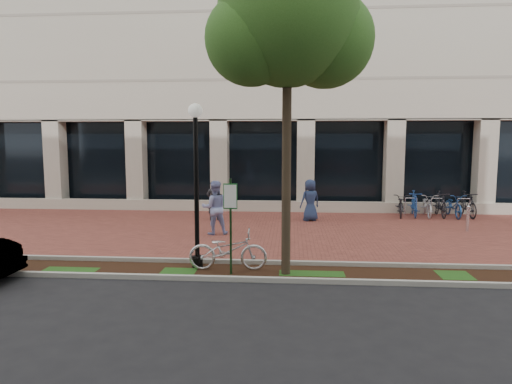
# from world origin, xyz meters

# --- Properties ---
(ground) EXTENTS (120.00, 120.00, 0.00)m
(ground) POSITION_xyz_m (0.00, 0.00, 0.00)
(ground) COLOR black
(ground) RESTS_ON ground
(brick_plaza) EXTENTS (40.00, 9.00, 0.01)m
(brick_plaza) POSITION_xyz_m (0.00, 0.00, 0.01)
(brick_plaza) COLOR brown
(brick_plaza) RESTS_ON ground
(planting_strip) EXTENTS (40.00, 1.50, 0.01)m
(planting_strip) POSITION_xyz_m (0.00, -5.25, 0.01)
(planting_strip) COLOR black
(planting_strip) RESTS_ON ground
(curb_plaza_side) EXTENTS (40.00, 0.12, 0.12)m
(curb_plaza_side) POSITION_xyz_m (0.00, -4.50, 0.06)
(curb_plaza_side) COLOR #A9A9A0
(curb_plaza_side) RESTS_ON ground
(curb_street_side) EXTENTS (40.00, 0.12, 0.12)m
(curb_street_side) POSITION_xyz_m (0.00, -6.00, 0.06)
(curb_street_side) COLOR #A9A9A0
(curb_street_side) RESTS_ON ground
(near_office_building) EXTENTS (40.00, 12.12, 16.00)m
(near_office_building) POSITION_xyz_m (0.00, 10.47, 10.05)
(near_office_building) COLOR #BDB6A1
(near_office_building) RESTS_ON ground
(parking_sign) EXTENTS (0.34, 0.07, 2.38)m
(parking_sign) POSITION_xyz_m (-0.10, -5.47, 1.52)
(parking_sign) COLOR #163D19
(parking_sign) RESTS_ON ground
(lamppost) EXTENTS (0.36, 0.36, 4.21)m
(lamppost) POSITION_xyz_m (-1.06, -4.89, 2.38)
(lamppost) COLOR black
(lamppost) RESTS_ON ground
(street_tree) EXTENTS (3.96, 3.30, 7.82)m
(street_tree) POSITION_xyz_m (1.29, -5.30, 5.95)
(street_tree) COLOR #413225
(street_tree) RESTS_ON ground
(locked_bicycle) EXTENTS (2.02, 0.80, 1.04)m
(locked_bicycle) POSITION_xyz_m (-0.23, -5.08, 0.52)
(locked_bicycle) COLOR silver
(locked_bicycle) RESTS_ON ground
(pedestrian_left) EXTENTS (0.63, 0.44, 1.64)m
(pedestrian_left) POSITION_xyz_m (-1.81, 2.04, 0.82)
(pedestrian_left) COLOR #242429
(pedestrian_left) RESTS_ON ground
(pedestrian_mid) EXTENTS (1.07, 0.92, 1.89)m
(pedestrian_mid) POSITION_xyz_m (-1.30, -0.74, 0.95)
(pedestrian_mid) COLOR #8C99D1
(pedestrian_mid) RESTS_ON ground
(pedestrian_right) EXTENTS (0.99, 0.85, 1.71)m
(pedestrian_right) POSITION_xyz_m (2.13, 2.21, 0.85)
(pedestrian_right) COLOR navy
(pedestrian_right) RESTS_ON ground
(bollard) EXTENTS (0.12, 0.12, 0.96)m
(bollard) POSITION_xyz_m (7.72, 0.47, 0.49)
(bollard) COLOR silver
(bollard) RESTS_ON ground
(bike_rack_cluster) EXTENTS (3.58, 2.00, 1.11)m
(bike_rack_cluster) POSITION_xyz_m (7.45, 3.63, 0.53)
(bike_rack_cluster) COLOR black
(bike_rack_cluster) RESTS_ON ground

